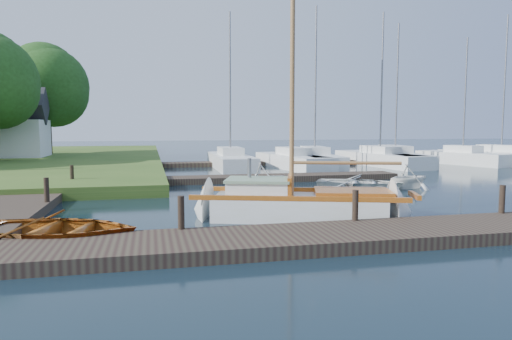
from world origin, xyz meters
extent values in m
plane|color=black|center=(0.00, 0.00, 0.00)|extent=(160.00, 160.00, 0.00)
cube|color=#32231D|center=(0.00, -6.00, 0.15)|extent=(18.00, 2.20, 0.30)
cube|color=#32231D|center=(-8.00, 2.00, 0.15)|extent=(2.20, 18.00, 0.30)
cube|color=#32231D|center=(2.00, 6.50, 0.15)|extent=(14.00, 1.60, 0.30)
cube|color=#32231D|center=(10.00, 16.00, 0.15)|extent=(30.00, 1.60, 0.30)
cylinder|color=black|center=(-3.00, -5.00, 0.70)|extent=(0.16, 0.16, 0.80)
cylinder|color=black|center=(1.50, -5.00, 0.70)|extent=(0.16, 0.16, 0.80)
cylinder|color=black|center=(6.00, -5.00, 0.70)|extent=(0.16, 0.16, 0.80)
cylinder|color=black|center=(-7.00, 0.00, 0.70)|extent=(0.16, 0.16, 0.80)
cylinder|color=black|center=(-7.00, 5.00, 0.70)|extent=(0.16, 0.16, 0.80)
cube|color=white|center=(0.61, -2.97, 0.23)|extent=(5.37, 3.46, 0.90)
cone|color=white|center=(3.50, -3.93, 0.23)|extent=(1.85, 2.27, 1.96)
cone|color=white|center=(-2.20, -2.05, 0.23)|extent=(1.56, 2.17, 1.96)
cube|color=brown|center=(0.90, -2.08, 0.74)|extent=(5.93, 2.05, 0.14)
cube|color=brown|center=(0.31, -3.87, 0.74)|extent=(5.93, 2.05, 0.14)
cube|color=brown|center=(3.84, -4.04, 0.74)|extent=(0.46, 1.08, 0.14)
cube|color=white|center=(-0.53, -2.60, 0.90)|extent=(2.15, 1.89, 0.44)
cube|color=gray|center=(-0.53, -2.60, 1.15)|extent=(2.27, 2.02, 0.08)
cube|color=brown|center=(0.37, -2.89, 0.98)|extent=(0.55, 1.37, 0.60)
cylinder|color=slate|center=(-0.73, -2.22, 1.48)|extent=(0.12, 0.12, 0.60)
cube|color=brown|center=(2.13, -3.47, 0.78)|extent=(2.56, 2.11, 0.20)
cylinder|color=brown|center=(0.42, -2.91, 4.88)|extent=(0.14, 0.14, 8.40)
cylinder|color=brown|center=(1.94, -3.41, 1.68)|extent=(3.07, 1.09, 0.10)
imported|color=brown|center=(-5.99, -4.44, 0.42)|extent=(4.71, 3.92, 0.84)
imported|color=white|center=(0.99, 2.90, 0.67)|extent=(3.31, 3.17, 1.35)
imported|color=white|center=(5.21, 2.39, 0.38)|extent=(4.53, 4.13, 0.77)
imported|color=white|center=(7.59, 2.36, 0.60)|extent=(2.74, 2.53, 1.19)
cube|color=white|center=(1.54, 14.19, 0.45)|extent=(2.39, 8.83, 0.90)
cube|color=white|center=(1.54, 14.19, 1.15)|extent=(1.47, 3.10, 0.50)
cylinder|color=slate|center=(1.54, 14.19, 5.57)|extent=(0.12, 0.12, 9.34)
cube|color=white|center=(5.62, 13.27, 0.45)|extent=(3.34, 8.26, 0.90)
cube|color=white|center=(5.62, 13.27, 1.15)|extent=(1.79, 2.98, 0.50)
cylinder|color=slate|center=(5.62, 13.27, 6.06)|extent=(0.12, 0.12, 10.32)
cube|color=white|center=(7.45, 14.00, 0.45)|extent=(2.96, 8.40, 0.90)
cube|color=white|center=(7.45, 14.00, 1.15)|extent=(1.66, 3.00, 0.50)
cylinder|color=slate|center=(7.45, 14.00, 5.91)|extent=(0.12, 0.12, 10.02)
cube|color=white|center=(12.37, 13.91, 0.45)|extent=(3.12, 9.37, 0.90)
cube|color=white|center=(12.37, 13.91, 1.15)|extent=(1.72, 3.35, 0.50)
cylinder|color=slate|center=(12.37, 13.91, 5.83)|extent=(0.12, 0.12, 9.85)
cube|color=white|center=(13.89, 14.45, 0.45)|extent=(3.61, 9.54, 0.90)
cube|color=white|center=(13.89, 14.45, 1.15)|extent=(1.89, 3.43, 0.50)
cylinder|color=slate|center=(13.89, 14.45, 5.54)|extent=(0.12, 0.12, 9.28)
cube|color=white|center=(18.84, 13.44, 0.45)|extent=(4.10, 7.24, 0.90)
cube|color=white|center=(18.84, 13.44, 1.15)|extent=(2.04, 2.71, 0.50)
cylinder|color=slate|center=(18.84, 13.44, 5.06)|extent=(0.12, 0.12, 8.31)
cube|color=white|center=(22.33, 13.63, 0.45)|extent=(5.51, 9.51, 0.90)
cube|color=white|center=(22.33, 13.63, 1.15)|extent=(2.51, 3.56, 0.50)
cylinder|color=slate|center=(22.33, 13.63, 5.97)|extent=(0.12, 0.12, 10.15)
cube|color=white|center=(-14.00, 22.00, 1.90)|extent=(5.00, 4.00, 2.80)
cube|color=#2E2E33|center=(-14.00, 22.00, 4.34)|extent=(5.25, 2.88, 2.88)
cylinder|color=#332114|center=(-12.00, 26.00, 2.34)|extent=(0.36, 0.36, 3.67)
sphere|color=#204114|center=(-12.00, 26.00, 6.11)|extent=(6.73, 6.73, 6.73)
sphere|color=#204114|center=(-11.50, 25.70, 5.60)|extent=(5.71, 5.71, 5.71)
sphere|color=#204114|center=(-12.40, 26.40, 6.82)|extent=(6.12, 6.12, 6.12)
camera|label=1|loc=(-3.69, -15.86, 2.72)|focal=32.00mm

